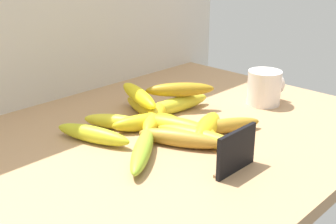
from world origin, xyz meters
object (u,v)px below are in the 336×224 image
(banana_0, at_px, (199,137))
(banana_11, at_px, (178,127))
(banana_8, at_px, (225,126))
(banana_12, at_px, (180,90))
(banana_6, at_px, (207,127))
(banana_4, at_px, (179,138))
(banana_1, at_px, (93,134))
(banana_7, at_px, (145,109))
(banana_13, at_px, (139,95))
(banana_2, at_px, (177,105))
(banana_3, at_px, (116,122))
(banana_10, at_px, (143,150))
(banana_9, at_px, (145,122))
(coffee_mug, at_px, (265,87))
(banana_5, at_px, (155,117))
(chalkboard_sign, at_px, (236,152))

(banana_0, relative_size, banana_11, 1.14)
(banana_8, relative_size, banana_12, 0.98)
(banana_6, bearing_deg, banana_4, 173.30)
(banana_1, height_order, banana_8, banana_1)
(banana_7, height_order, banana_13, banana_13)
(banana_11, bearing_deg, banana_0, -93.64)
(banana_4, relative_size, banana_11, 1.00)
(banana_2, distance_m, banana_12, 0.04)
(banana_3, distance_m, banana_6, 0.21)
(banana_8, height_order, banana_10, banana_10)
(banana_1, xyz_separation_m, banana_11, (0.15, -0.11, 0.00))
(banana_3, distance_m, banana_9, 0.07)
(banana_3, distance_m, banana_8, 0.25)
(banana_9, bearing_deg, banana_7, 46.34)
(coffee_mug, xyz_separation_m, banana_1, (-0.47, 0.13, -0.03))
(banana_0, xyz_separation_m, banana_13, (0.03, 0.22, 0.03))
(banana_3, relative_size, banana_11, 0.85)
(banana_11, bearing_deg, banana_6, -51.06)
(banana_10, xyz_separation_m, banana_11, (0.13, 0.03, 0.00))
(banana_1, xyz_separation_m, banana_2, (0.26, -0.01, 0.00))
(banana_3, bearing_deg, banana_5, -32.87)
(banana_9, relative_size, banana_11, 0.83)
(banana_10, bearing_deg, banana_12, 27.02)
(banana_2, height_order, banana_9, same)
(banana_0, height_order, banana_7, banana_0)
(banana_2, bearing_deg, banana_7, 153.07)
(coffee_mug, bearing_deg, chalkboard_sign, -155.12)
(banana_0, distance_m, banana_7, 0.21)
(banana_7, xyz_separation_m, banana_8, (0.05, -0.21, -0.00))
(banana_5, height_order, banana_11, banana_11)
(banana_8, height_order, banana_12, banana_12)
(banana_10, xyz_separation_m, banana_12, (0.25, 0.13, 0.04))
(banana_8, relative_size, banana_13, 0.90)
(banana_7, relative_size, banana_12, 1.09)
(banana_3, height_order, banana_9, banana_9)
(banana_3, height_order, banana_13, banana_13)
(banana_4, distance_m, banana_7, 0.19)
(chalkboard_sign, distance_m, banana_5, 0.27)
(coffee_mug, relative_size, banana_5, 0.54)
(banana_2, bearing_deg, banana_11, -136.49)
(banana_1, distance_m, banana_10, 0.13)
(banana_11, xyz_separation_m, banana_12, (0.12, 0.10, 0.04))
(banana_0, xyz_separation_m, banana_2, (0.11, 0.17, 0.00))
(banana_6, distance_m, banana_11, 0.06)
(banana_12, bearing_deg, chalkboard_sign, -119.09)
(banana_11, height_order, banana_12, banana_12)
(chalkboard_sign, bearing_deg, banana_11, 77.07)
(banana_3, bearing_deg, banana_2, -8.75)
(banana_7, bearing_deg, banana_12, -23.52)
(banana_3, relative_size, banana_5, 0.82)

